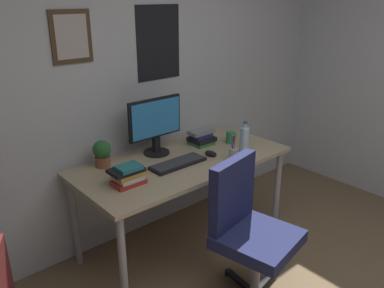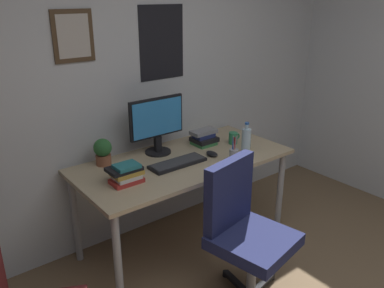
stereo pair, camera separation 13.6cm
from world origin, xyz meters
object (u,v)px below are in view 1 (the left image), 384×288
Objects in this scene: office_chair at (247,226)px; potted_plant at (102,153)px; keyboard at (178,163)px; book_stack_right at (201,137)px; water_bottle at (245,140)px; coffee_mug_near at (231,137)px; computer_mouse at (211,153)px; pen_cup at (233,154)px; monitor at (155,124)px; book_stack_left at (128,175)px.

potted_plant is at bearing 114.61° from office_chair.
book_stack_right is at bearing 26.29° from keyboard.
water_bottle reaches higher than potted_plant.
office_chair is at bearing -129.09° from coffee_mug_near.
potted_plant is at bearing 171.22° from book_stack_right.
keyboard is 2.21× the size of potted_plant.
pen_cup is (0.06, -0.18, 0.04)m from computer_mouse.
pen_cup is at bearing -30.13° from keyboard.
monitor is 1.82× the size of water_bottle.
water_bottle is at bearing 17.07° from pen_cup.
keyboard is 1.98× the size of book_stack_right.
potted_plant is (-0.43, 0.05, -0.14)m from monitor.
water_bottle is (0.50, 0.50, 0.32)m from office_chair.
keyboard is 3.94× the size of coffee_mug_near.
keyboard is at bearing 3.93° from book_stack_left.
potted_plant reaches higher than coffee_mug_near.
coffee_mug_near is (0.31, 0.10, 0.03)m from computer_mouse.
potted_plant is at bearing 165.47° from coffee_mug_near.
computer_mouse is at bearing -5.60° from keyboard.
coffee_mug_near is at bearing 5.23° from book_stack_left.
keyboard is at bearing -38.57° from potted_plant.
book_stack_right is (0.38, 0.85, 0.27)m from office_chair.
potted_plant is (-0.45, 0.98, 0.32)m from office_chair.
monitor is 4.22× the size of coffee_mug_near.
keyboard is 0.44m from book_stack_left.
book_stack_left is at bearing -145.28° from monitor.
pen_cup is at bearing -72.03° from computer_mouse.
computer_mouse reaches higher than keyboard.
book_stack_right is at bearing 108.80° from water_bottle.
pen_cup reaches higher than potted_plant.
water_bottle is at bearing 44.57° from office_chair.
book_stack_left is at bearing 172.78° from water_bottle.
book_stack_left is at bearing -179.97° from computer_mouse.
office_chair is at bearing -114.10° from book_stack_right.
computer_mouse is at bearing 0.03° from book_stack_left.
potted_plant is at bearing 173.29° from monitor.
office_chair reaches higher than keyboard.
coffee_mug_near is at bearing -34.87° from book_stack_right.
office_chair is at bearing -52.97° from book_stack_left.
potted_plant is at bearing 153.20° from computer_mouse.
keyboard is (-0.02, -0.28, -0.23)m from monitor.
pen_cup is at bearing -97.81° from book_stack_right.
book_stack_right reaches higher than computer_mouse.
coffee_mug_near reaches higher than computer_mouse.
book_stack_right is (0.40, -0.08, -0.18)m from monitor.
book_stack_right is (0.06, 0.41, 0.00)m from pen_cup.
computer_mouse is 0.56× the size of potted_plant.
office_chair is 0.69m from keyboard.
monitor reaches higher than computer_mouse.
monitor is at bearing -6.71° from potted_plant.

